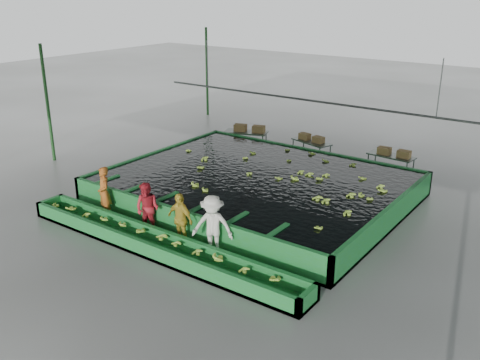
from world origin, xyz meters
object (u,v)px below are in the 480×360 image
Objects in this scene: flotation_tank at (256,187)px; box_stack_mid at (311,141)px; packing_table_right at (390,165)px; box_stack_left at (249,132)px; packing_table_mid at (311,150)px; worker_d at (212,226)px; worker_b at (147,208)px; sorting_trough at (157,244)px; worker_a at (104,193)px; packing_table_left at (246,141)px; box_stack_right at (394,156)px; worker_c at (180,219)px.

flotation_tank is 8.08× the size of box_stack_mid.
packing_table_right is 1.29× the size of box_stack_left.
worker_d is at bearing -77.96° from packing_table_mid.
flotation_tank is 4.46m from worker_b.
worker_b is (-1.12, 0.80, 0.57)m from sorting_trough.
sorting_trough is 3.25m from worker_a.
packing_table_mid is (3.15, 0.51, -0.03)m from packing_table_left.
worker_d is (1.43, 0.80, 0.66)m from sorting_trough.
worker_d reaches higher than packing_table_right.
worker_b reaches higher than box_stack_right.
worker_b is at bearing -113.82° from box_stack_right.
box_stack_left reaches higher than packing_table_mid.
worker_b reaches higher than worker_c.
sorting_trough is at bearing -47.57° from worker_b.
packing_table_right is (2.76, 9.56, -0.39)m from worker_c.
worker_d reaches higher than flotation_tank.
worker_b reaches higher than box_stack_mid.
worker_a is at bearing 167.89° from worker_b.
worker_d is 9.73m from box_stack_mid.
worker_c is 9.95m from packing_table_right.
packing_table_right is (2.97, 10.36, 0.17)m from sorting_trough.
worker_c is 9.51m from packing_table_mid.
worker_a is 0.95× the size of packing_table_right.
packing_table_left is (-3.74, 9.76, 0.19)m from sorting_trough.
box_stack_mid is (-0.03, 0.04, 0.42)m from packing_table_mid.
flotation_tank is 5.31m from worker_a.
sorting_trough is 1.77m from worker_d.
worker_c is 9.54m from box_stack_mid.
worker_a is 9.06m from box_stack_left.
worker_a is (-3.09, 0.80, 0.63)m from sorting_trough.
packing_table_left is at bearing 128.74° from flotation_tank.
worker_d is 10.35m from packing_table_left.
flotation_tank reaches higher than packing_table_mid.
flotation_tank reaches higher than packing_table_left.
packing_table_right is (6.06, 9.56, -0.46)m from worker_a.
worker_d reaches higher than worker_b.
worker_d is 1.39× the size of box_stack_right.
worker_a is 9.82m from box_stack_mid.
worker_d is 9.70m from packing_table_mid.
packing_table_left is (-5.17, 8.96, -0.47)m from worker_d.
worker_d reaches higher than worker_c.
worker_c is 1.31× the size of box_stack_mid.
packing_table_right is at bearing 57.50° from worker_d.
flotation_tank is at bearing -120.54° from box_stack_right.
box_stack_mid is at bearing 78.86° from worker_d.
packing_table_left is 1.06× the size of packing_table_mid.
sorting_trough is at bearing -101.70° from worker_c.
worker_b is at bearing -92.99° from box_stack_mid.
flotation_tank is 5.47× the size of worker_d.
packing_table_left is 0.47m from box_stack_left.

